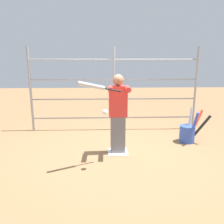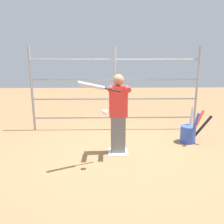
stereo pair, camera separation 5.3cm
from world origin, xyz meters
The scene contains 7 objects.
ground_plane centered at (0.00, 0.00, 0.00)m, with size 24.00×24.00×0.00m, color olive.
home_plate centered at (0.00, 0.00, 0.01)m, with size 0.40×0.40×0.02m.
fence_backstop centered at (0.00, -1.60, 1.12)m, with size 4.49×0.06×2.24m.
batter centered at (0.00, 0.02, 0.87)m, with size 0.41×0.55×1.61m.
baseball_bat_swinging centered at (0.42, 0.65, 1.44)m, with size 0.73×0.42×0.24m.
softball_in_flight centered at (0.26, 0.70, 1.02)m, with size 0.10×0.10×0.10m.
bat_bucket centered at (-1.69, -0.56, 0.23)m, with size 0.67×0.63×0.80m.
Camera 1 is at (0.28, 4.23, 1.82)m, focal length 35.00 mm.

